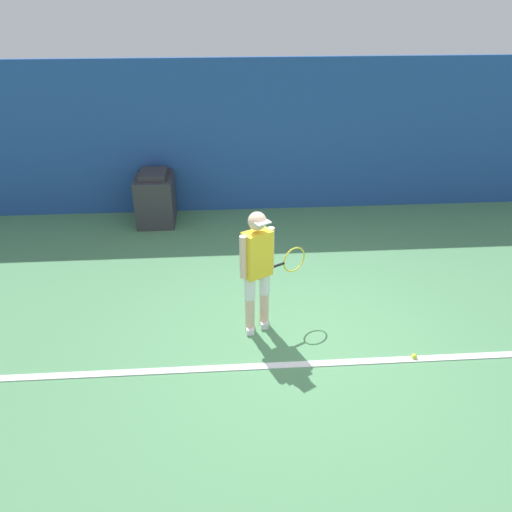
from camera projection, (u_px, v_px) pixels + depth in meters
ground_plane at (303, 337)px, 6.29m from camera, size 24.00×24.00×0.00m
back_wall at (272, 137)px, 9.25m from camera, size 24.00×0.10×2.81m
court_baseline at (310, 364)px, 5.84m from camera, size 21.60×0.10×0.01m
tennis_player at (258, 267)px, 6.05m from camera, size 0.87×0.57×1.63m
tennis_ball at (414, 356)px, 5.92m from camera, size 0.07×0.07×0.07m
covered_chair at (156, 198)px, 9.12m from camera, size 0.67×0.83×0.98m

